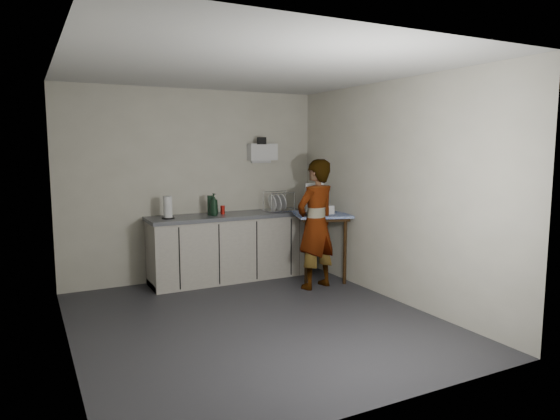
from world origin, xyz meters
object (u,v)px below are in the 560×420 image
standing_man (316,224)px  dark_bottle (210,205)px  side_table (321,222)px  dish_rack (278,207)px  soda_can (223,210)px  kitchen_counter (230,249)px  soap_bottle (214,205)px  bakery_box (319,207)px  paper_towel (168,208)px

standing_man → dark_bottle: (-1.10, 0.92, 0.21)m
side_table → dark_bottle: (-1.37, 0.62, 0.24)m
side_table → dark_bottle: dark_bottle is taller
side_table → dish_rack: dish_rack is taller
standing_man → soda_can: 1.33m
kitchen_counter → soap_bottle: (-0.24, -0.04, 0.63)m
standing_man → bakery_box: 0.42m
soap_bottle → paper_towel: bearing=179.0°
soda_can → soap_bottle: bearing=-147.7°
side_table → paper_towel: (-1.96, 0.57, 0.24)m
dark_bottle → dish_rack: dish_rack is taller
soap_bottle → soda_can: (0.16, 0.10, -0.09)m
paper_towel → dish_rack: 1.59m
kitchen_counter → standing_man: size_ratio=1.34×
kitchen_counter → bakery_box: size_ratio=5.53×
soap_bottle → bakery_box: size_ratio=0.74×
side_table → paper_towel: 2.06m
dish_rack → side_table: bearing=-56.2°
standing_man → soap_bottle: 1.39m
kitchen_counter → soda_can: bearing=142.5°
soda_can → paper_towel: paper_towel is taller
side_table → paper_towel: size_ratio=3.20×
kitchen_counter → bakery_box: (1.06, -0.60, 0.59)m
soda_can → paper_towel: size_ratio=0.39×
soda_can → dish_rack: 0.81m
side_table → dark_bottle: bearing=174.2°
side_table → soda_can: 1.36m
dark_bottle → bakery_box: bakery_box is taller
kitchen_counter → dark_bottle: 0.67m
standing_man → soap_bottle: (-1.07, 0.86, 0.22)m
dish_rack → dark_bottle: bearing=176.4°
soap_bottle → bakery_box: 1.42m
side_table → soda_can: (-1.18, 0.66, 0.16)m
bakery_box → soap_bottle: bearing=158.1°
side_table → dish_rack: bearing=142.4°
soda_can → dark_bottle: (-0.19, -0.04, 0.08)m
bakery_box → soda_can: bearing=151.2°
soap_bottle → dark_bottle: size_ratio=1.12×
soda_can → standing_man: bearing=-46.7°
paper_towel → bakery_box: (1.92, -0.57, -0.03)m
dish_rack → bakery_box: size_ratio=1.00×
soap_bottle → dish_rack: size_ratio=0.74×
soap_bottle → dark_bottle: 0.07m
bakery_box → dark_bottle: bearing=156.3°
bakery_box → side_table: bearing=2.5°
kitchen_counter → standing_man: standing_man is taller
dark_bottle → dish_rack: bearing=-3.6°
kitchen_counter → soda_can: (-0.08, 0.06, 0.54)m
standing_man → dark_bottle: 1.45m
dark_bottle → dish_rack: 1.00m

